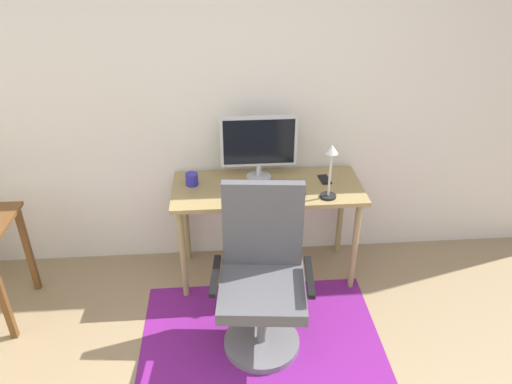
% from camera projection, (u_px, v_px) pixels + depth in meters
% --- Properties ---
extents(wall_back, '(6.00, 0.10, 2.60)m').
position_uv_depth(wall_back, '(259.00, 96.00, 3.45)').
color(wall_back, silver).
rests_on(wall_back, ground).
extents(area_rug, '(1.55, 1.01, 0.01)m').
position_uv_depth(area_rug, '(260.00, 333.00, 3.22)').
color(area_rug, '#6C1A72').
rests_on(area_rug, ground).
extents(desk, '(1.34, 0.56, 0.76)m').
position_uv_depth(desk, '(267.00, 198.00, 3.46)').
color(desk, olive).
rests_on(desk, ground).
extents(monitor, '(0.54, 0.18, 0.47)m').
position_uv_depth(monitor, '(259.00, 143.00, 3.40)').
color(monitor, '#B2B2B7').
rests_on(monitor, desk).
extents(keyboard, '(0.43, 0.13, 0.02)m').
position_uv_depth(keyboard, '(259.00, 195.00, 3.29)').
color(keyboard, white).
rests_on(keyboard, desk).
extents(computer_mouse, '(0.06, 0.10, 0.03)m').
position_uv_depth(computer_mouse, '(301.00, 193.00, 3.30)').
color(computer_mouse, black).
rests_on(computer_mouse, desk).
extents(coffee_cup, '(0.09, 0.09, 0.09)m').
position_uv_depth(coffee_cup, '(192.00, 179.00, 3.42)').
color(coffee_cup, '#292797').
rests_on(coffee_cup, desk).
extents(cell_phone, '(0.08, 0.14, 0.01)m').
position_uv_depth(cell_phone, '(325.00, 179.00, 3.50)').
color(cell_phone, black).
rests_on(cell_phone, desk).
extents(desk_lamp, '(0.11, 0.11, 0.39)m').
position_uv_depth(desk_lamp, '(331.00, 165.00, 3.17)').
color(desk_lamp, black).
rests_on(desk_lamp, desk).
extents(office_chair, '(0.63, 0.56, 1.07)m').
position_uv_depth(office_chair, '(262.00, 282.00, 2.97)').
color(office_chair, slate).
rests_on(office_chair, ground).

